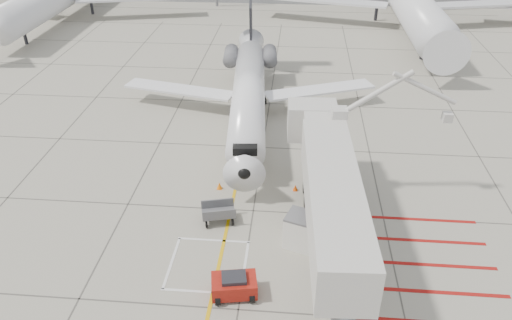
# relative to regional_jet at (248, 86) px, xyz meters

# --- Properties ---
(ground_plane) EXTENTS (260.00, 260.00, 0.00)m
(ground_plane) POSITION_rel_regional_jet_xyz_m (1.41, -14.89, -3.74)
(ground_plane) COLOR #9F9A89
(ground_plane) RESTS_ON ground
(regional_jet) EXTENTS (24.82, 30.25, 7.49)m
(regional_jet) POSITION_rel_regional_jet_xyz_m (0.00, 0.00, 0.00)
(regional_jet) COLOR white
(regional_jet) RESTS_ON ground_plane
(jet_bridge) EXTENTS (9.22, 18.07, 7.07)m
(jet_bridge) POSITION_rel_regional_jet_xyz_m (5.85, -14.99, -0.21)
(jet_bridge) COLOR beige
(jet_bridge) RESTS_ON ground_plane
(pushback_tug) EXTENTS (2.45, 1.77, 1.31)m
(pushback_tug) POSITION_rel_regional_jet_xyz_m (1.10, -17.91, -3.09)
(pushback_tug) COLOR #9E190F
(pushback_tug) RESTS_ON ground_plane
(baggage_cart) EXTENTS (2.22, 1.70, 1.25)m
(baggage_cart) POSITION_rel_regional_jet_xyz_m (-0.57, -12.10, -3.12)
(baggage_cart) COLOR #545458
(baggage_cart) RESTS_ON ground_plane
(ground_power_unit) EXTENTS (2.92, 2.26, 2.03)m
(ground_power_unit) POSITION_rel_regional_jet_xyz_m (4.80, -13.97, -2.73)
(ground_power_unit) COLOR white
(ground_power_unit) RESTS_ON ground_plane
(cone_nose) EXTENTS (0.36, 0.36, 0.49)m
(cone_nose) POSITION_rel_regional_jet_xyz_m (-1.05, -8.65, -3.50)
(cone_nose) COLOR orange
(cone_nose) RESTS_ON ground_plane
(cone_side) EXTENTS (0.31, 0.31, 0.43)m
(cone_side) POSITION_rel_regional_jet_xyz_m (3.97, -8.41, -3.53)
(cone_side) COLOR #E04E0B
(cone_side) RESTS_ON ground_plane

